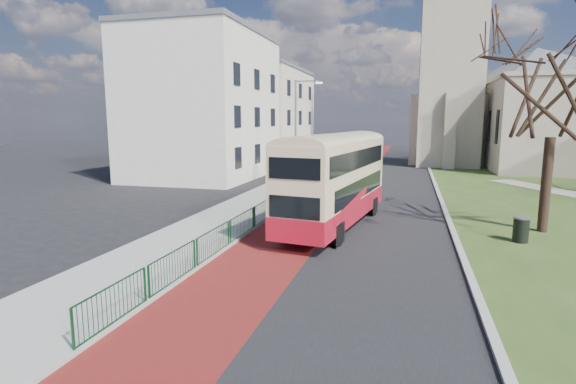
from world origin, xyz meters
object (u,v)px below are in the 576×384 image
(streetlamp, at_px, (297,127))
(litter_bin, at_px, (521,229))
(winter_tree_near, at_px, (558,59))
(bus, at_px, (336,176))

(streetlamp, distance_m, litter_bin, 19.07)
(streetlamp, xyz_separation_m, winter_tree_near, (14.44, -11.04, 3.19))
(bus, bearing_deg, streetlamp, 119.76)
(bus, height_order, litter_bin, bus)
(streetlamp, relative_size, litter_bin, 7.42)
(bus, relative_size, litter_bin, 9.83)
(bus, height_order, winter_tree_near, winter_tree_near)
(streetlamp, relative_size, bus, 0.75)
(streetlamp, height_order, winter_tree_near, winter_tree_near)
(streetlamp, bearing_deg, winter_tree_near, -37.41)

